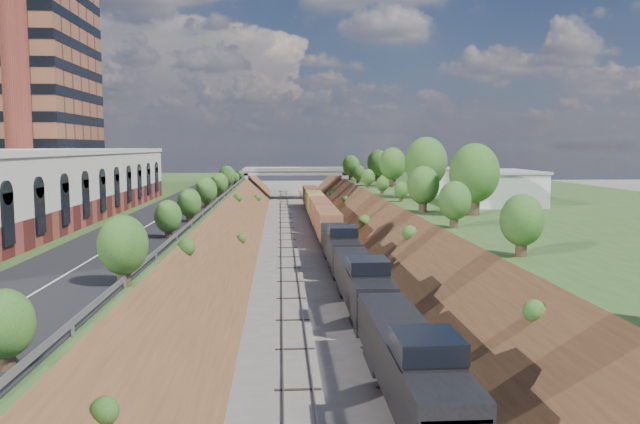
% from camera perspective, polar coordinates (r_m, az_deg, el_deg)
% --- Properties ---
extents(platform_left, '(44.00, 180.00, 5.00)m').
position_cam_1_polar(platform_left, '(90.08, -22.79, -0.68)').
color(platform_left, '#314D1F').
rests_on(platform_left, ground).
extents(platform_right, '(44.00, 180.00, 5.00)m').
position_cam_1_polar(platform_right, '(92.55, 19.55, -0.39)').
color(platform_right, '#314D1F').
rests_on(platform_right, ground).
extents(embankment_left, '(10.00, 180.00, 10.00)m').
position_cam_1_polar(embankment_left, '(85.74, -8.69, -2.28)').
color(embankment_left, brown).
rests_on(embankment_left, ground).
extents(embankment_right, '(10.00, 180.00, 10.00)m').
position_cam_1_polar(embankment_right, '(86.61, 5.98, -2.16)').
color(embankment_right, brown).
rests_on(embankment_right, ground).
extents(rail_left_track, '(1.58, 180.00, 0.18)m').
position_cam_1_polar(rail_left_track, '(85.39, -3.06, -2.19)').
color(rail_left_track, gray).
rests_on(rail_left_track, ground).
extents(rail_right_track, '(1.58, 180.00, 0.18)m').
position_cam_1_polar(rail_right_track, '(85.60, 0.42, -2.16)').
color(rail_right_track, gray).
rests_on(rail_right_track, ground).
extents(road, '(8.00, 180.00, 0.10)m').
position_cam_1_polar(road, '(85.68, -11.74, 1.06)').
color(road, black).
rests_on(road, platform_left).
extents(guardrail, '(0.10, 171.00, 0.70)m').
position_cam_1_polar(guardrail, '(84.96, -9.03, 1.41)').
color(guardrail, '#99999E').
rests_on(guardrail, platform_left).
extents(commercial_building, '(14.30, 62.30, 7.00)m').
position_cam_1_polar(commercial_building, '(67.28, -25.09, 2.25)').
color(commercial_building, maroon).
rests_on(commercial_building, platform_left).
extents(highrise_tower, '(22.00, 22.00, 53.90)m').
position_cam_1_polar(highrise_tower, '(106.72, -27.12, 16.50)').
color(highrise_tower, brown).
rests_on(highrise_tower, platform_left).
extents(smokestack, '(3.20, 3.20, 40.00)m').
position_cam_1_polar(smokestack, '(87.79, -26.19, 13.75)').
color(smokestack, maroon).
rests_on(smokestack, platform_left).
extents(overpass, '(24.50, 8.30, 7.40)m').
position_cam_1_polar(overpass, '(146.74, -2.31, 3.13)').
color(overpass, gray).
rests_on(overpass, ground).
extents(white_building_near, '(9.00, 12.00, 4.00)m').
position_cam_1_polar(white_building_near, '(81.29, 15.71, 2.08)').
color(white_building_near, silver).
rests_on(white_building_near, platform_right).
extents(white_building_far, '(8.00, 10.00, 3.60)m').
position_cam_1_polar(white_building_far, '(102.15, 11.36, 2.83)').
color(white_building_far, silver).
rests_on(white_building_far, platform_right).
extents(tree_right_large, '(5.25, 5.25, 7.61)m').
position_cam_1_polar(tree_right_large, '(67.74, 13.93, 3.40)').
color(tree_right_large, '#473323').
rests_on(tree_right_large, platform_right).
extents(tree_left_crest, '(2.45, 2.45, 3.55)m').
position_cam_1_polar(tree_left_crest, '(45.60, -14.21, -0.74)').
color(tree_left_crest, '#473323').
rests_on(tree_left_crest, platform_left).
extents(freight_train, '(2.75, 111.37, 4.55)m').
position_cam_1_polar(freight_train, '(78.91, 0.76, -1.18)').
color(freight_train, black).
rests_on(freight_train, ground).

